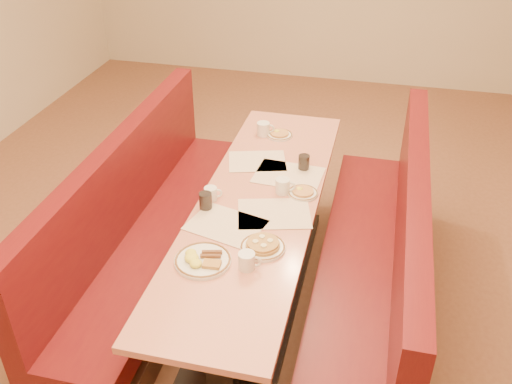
% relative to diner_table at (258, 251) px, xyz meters
% --- Properties ---
extents(ground, '(8.00, 8.00, 0.00)m').
position_rel_diner_table_xyz_m(ground, '(0.00, 0.00, -0.37)').
color(ground, '#9E6647').
rests_on(ground, ground).
extents(diner_table, '(0.70, 2.50, 0.75)m').
position_rel_diner_table_xyz_m(diner_table, '(0.00, 0.00, 0.00)').
color(diner_table, black).
rests_on(diner_table, ground).
extents(booth_left, '(0.55, 2.50, 1.05)m').
position_rel_diner_table_xyz_m(booth_left, '(-0.73, 0.00, -0.01)').
color(booth_left, '#4C3326').
rests_on(booth_left, ground).
extents(booth_right, '(0.55, 2.50, 1.05)m').
position_rel_diner_table_xyz_m(booth_right, '(0.73, 0.00, -0.01)').
color(booth_right, '#4C3326').
rests_on(booth_right, ground).
extents(placemat_near_left, '(0.47, 0.40, 0.00)m').
position_rel_diner_table_xyz_m(placemat_near_left, '(-0.12, -0.28, 0.38)').
color(placemat_near_left, beige).
rests_on(placemat_near_left, diner_table).
extents(placemat_near_right, '(0.48, 0.41, 0.00)m').
position_rel_diner_table_xyz_m(placemat_near_right, '(0.12, -0.10, 0.38)').
color(placemat_near_right, beige).
rests_on(placemat_near_right, diner_table).
extents(placemat_far_left, '(0.44, 0.38, 0.00)m').
position_rel_diner_table_xyz_m(placemat_far_left, '(-0.12, 0.47, 0.38)').
color(placemat_far_left, beige).
rests_on(placemat_far_left, diner_table).
extents(placemat_far_right, '(0.44, 0.35, 0.00)m').
position_rel_diner_table_xyz_m(placemat_far_right, '(0.12, 0.34, 0.38)').
color(placemat_far_right, beige).
rests_on(placemat_far_right, diner_table).
extents(pancake_plate, '(0.24, 0.24, 0.05)m').
position_rel_diner_table_xyz_m(pancake_plate, '(0.13, -0.43, 0.39)').
color(pancake_plate, white).
rests_on(pancake_plate, diner_table).
extents(eggs_plate, '(0.29, 0.29, 0.06)m').
position_rel_diner_table_xyz_m(eggs_plate, '(-0.15, -0.62, 0.39)').
color(eggs_plate, white).
rests_on(eggs_plate, diner_table).
extents(extra_plate_mid, '(0.19, 0.19, 0.04)m').
position_rel_diner_table_xyz_m(extra_plate_mid, '(0.25, 0.14, 0.39)').
color(extra_plate_mid, white).
rests_on(extra_plate_mid, diner_table).
extents(extra_plate_far, '(0.19, 0.19, 0.04)m').
position_rel_diner_table_xyz_m(extra_plate_far, '(-0.05, 0.87, 0.39)').
color(extra_plate_far, white).
rests_on(extra_plate_far, diner_table).
extents(coffee_mug_a, '(0.12, 0.09, 0.09)m').
position_rel_diner_table_xyz_m(coffee_mug_a, '(0.09, -0.60, 0.42)').
color(coffee_mug_a, white).
rests_on(coffee_mug_a, diner_table).
extents(coffee_mug_b, '(0.11, 0.08, 0.08)m').
position_rel_diner_table_xyz_m(coffee_mug_b, '(-0.28, -0.04, 0.42)').
color(coffee_mug_b, white).
rests_on(coffee_mug_b, diner_table).
extents(coffee_mug_c, '(0.13, 0.09, 0.09)m').
position_rel_diner_table_xyz_m(coffee_mug_c, '(0.13, 0.13, 0.42)').
color(coffee_mug_c, white).
rests_on(coffee_mug_c, diner_table).
extents(coffee_mug_d, '(0.13, 0.09, 0.10)m').
position_rel_diner_table_xyz_m(coffee_mug_d, '(-0.16, 0.86, 0.43)').
color(coffee_mug_d, white).
rests_on(coffee_mug_d, diner_table).
extents(soda_tumbler_near, '(0.08, 0.08, 0.10)m').
position_rel_diner_table_xyz_m(soda_tumbler_near, '(-0.28, -0.14, 0.43)').
color(soda_tumbler_near, black).
rests_on(soda_tumbler_near, diner_table).
extents(soda_tumbler_mid, '(0.07, 0.07, 0.10)m').
position_rel_diner_table_xyz_m(soda_tumbler_mid, '(0.20, 0.44, 0.43)').
color(soda_tumbler_mid, black).
rests_on(soda_tumbler_mid, diner_table).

